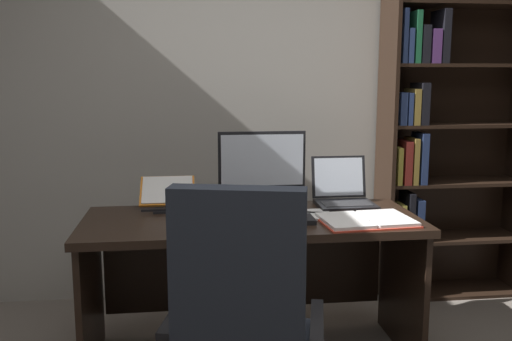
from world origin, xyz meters
TOP-DOWN VIEW (x-y plane):
  - wall_back at (0.00, 2.02)m, footprint 4.65×0.12m
  - desk at (-0.17, 1.14)m, footprint 1.68×0.68m
  - bookshelf at (1.13, 1.79)m, footprint 0.95×0.32m
  - monitor at (-0.09, 1.28)m, footprint 0.47×0.16m
  - laptop at (0.37, 1.28)m, footprint 0.31×0.31m
  - keyboard at (-0.09, 0.95)m, footprint 0.42×0.15m
  - computer_mouse at (-0.39, 0.95)m, footprint 0.06×0.10m
  - reading_stand_with_book at (-0.59, 1.34)m, footprint 0.29×0.27m
  - open_binder at (0.37, 0.90)m, footprint 0.46×0.35m
  - notepad at (0.17, 1.07)m, footprint 0.15×0.21m
  - pen at (0.19, 1.07)m, footprint 0.13×0.06m

SIDE VIEW (x-z plane):
  - desk at x=-0.17m, z-range 0.17..0.92m
  - notepad at x=0.17m, z-range 0.75..0.76m
  - open_binder at x=0.37m, z-range 0.75..0.77m
  - keyboard at x=-0.09m, z-range 0.75..0.77m
  - pen at x=0.19m, z-range 0.76..0.77m
  - computer_mouse at x=-0.39m, z-range 0.75..0.79m
  - laptop at x=0.37m, z-range 0.67..0.93m
  - reading_stand_with_book at x=-0.59m, z-range 0.75..0.90m
  - monitor at x=-0.09m, z-range 0.75..1.16m
  - bookshelf at x=1.13m, z-range 0.03..2.31m
  - wall_back at x=0.00m, z-range 0.00..2.80m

